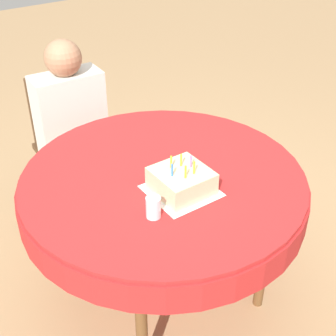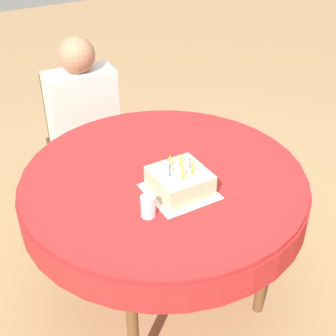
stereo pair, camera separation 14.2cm
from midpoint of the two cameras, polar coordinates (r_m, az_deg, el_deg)
ground_plane at (r=2.61m, az=1.17°, el=-14.69°), size 12.00×12.00×0.00m
dining_table at (r=2.15m, az=1.37°, el=-2.72°), size 1.30×1.30×0.76m
chair at (r=3.01m, az=-9.07°, el=3.91°), size 0.43×0.43×0.88m
person at (r=2.84m, az=-8.81°, el=6.75°), size 0.41×0.30×1.13m
napkin at (r=2.00m, az=3.45°, el=-2.91°), size 0.27×0.27×0.00m
birthday_cake at (r=1.97m, az=3.51°, el=-1.70°), size 0.22×0.22×0.16m
drinking_glass at (r=1.84m, az=-0.25°, el=-4.75°), size 0.06×0.06×0.09m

